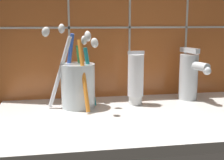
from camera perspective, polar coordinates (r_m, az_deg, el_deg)
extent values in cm
cube|color=silver|center=(67.70, 4.94, -7.08)|extent=(61.59, 34.50, 2.00)
cube|color=#C6662D|center=(81.55, 2.06, 14.03)|extent=(71.59, 1.50, 52.59)
cube|color=beige|center=(80.62, 2.16, 9.57)|extent=(71.59, 0.24, 0.50)
cube|color=beige|center=(79.07, -7.99, 14.03)|extent=(0.50, 0.24, 52.59)
cube|color=beige|center=(81.05, 3.29, 14.03)|extent=(0.50, 0.24, 52.59)
cube|color=beige|center=(85.80, 13.65, 13.58)|extent=(0.50, 0.24, 52.59)
cylinder|color=silver|center=(71.81, -6.24, -1.06)|extent=(7.80, 7.80, 10.10)
cylinder|color=teal|center=(71.21, -4.07, 0.55)|extent=(3.04, 1.69, 13.52)
ellipsoid|color=white|center=(70.02, -3.21, 6.81)|extent=(2.29, 1.81, 2.43)
cylinder|color=green|center=(73.78, -5.64, 1.02)|extent=(2.83, 4.32, 13.93)
ellipsoid|color=white|center=(74.72, -5.12, 7.27)|extent=(2.16, 2.54, 2.55)
cylinder|color=blue|center=(73.14, -8.00, 1.96)|extent=(3.47, 3.63, 16.61)
ellipsoid|color=white|center=(73.61, -9.22, 9.26)|extent=(2.37, 2.41, 2.49)
cylinder|color=white|center=(70.87, -9.51, 1.41)|extent=(5.85, 1.62, 16.16)
ellipsoid|color=white|center=(70.37, -12.02, 8.62)|extent=(2.41, 1.58, 2.60)
cylinder|color=orange|center=(67.90, -5.20, 0.79)|extent=(2.47, 5.65, 15.44)
ellipsoid|color=white|center=(64.41, -4.45, 7.99)|extent=(1.89, 2.55, 2.61)
cylinder|color=white|center=(74.73, 4.30, -3.67)|extent=(3.17, 3.17, 2.16)
cylinder|color=white|center=(73.44, 4.36, 0.87)|extent=(3.73, 3.73, 9.86)
cube|color=silver|center=(72.71, 4.43, 5.01)|extent=(3.92, 0.36, 0.80)
cylinder|color=silver|center=(80.82, 13.81, 0.53)|extent=(4.64, 4.64, 11.48)
cylinder|color=silver|center=(77.92, 15.41, 2.47)|extent=(3.81, 6.73, 2.09)
sphere|color=silver|center=(75.69, 16.98, 1.62)|extent=(1.95, 1.95, 1.95)
cube|color=silver|center=(79.92, 14.03, 5.29)|extent=(3.03, 6.15, 1.20)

